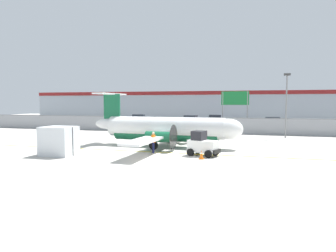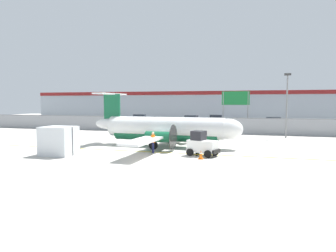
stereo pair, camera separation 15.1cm
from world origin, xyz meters
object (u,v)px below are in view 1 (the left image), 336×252
at_px(baggage_tug, 202,144).
at_px(highway_sign, 235,102).
at_px(ground_crew_worker, 153,141).
at_px(apron_light_pole, 286,100).
at_px(parked_car_0, 138,118).
at_px(cargo_container, 59,141).
at_px(traffic_cone_near_right, 201,155).
at_px(traffic_cone_near_left, 147,138).
at_px(parked_car_2, 191,120).
at_px(parked_car_6, 307,125).
at_px(commuter_airplane, 168,129).
at_px(parked_car_4, 248,124).
at_px(parked_car_1, 149,122).
at_px(parked_car_5, 273,122).
at_px(parked_car_3, 214,119).

xyz_separation_m(baggage_tug, highway_sign, (1.50, 18.24, 3.28)).
xyz_separation_m(ground_crew_worker, apron_light_pole, (11.34, 13.37, 3.35)).
bearing_deg(ground_crew_worker, parked_car_0, 88.34).
bearing_deg(cargo_container, traffic_cone_near_right, 7.79).
relative_size(ground_crew_worker, traffic_cone_near_left, 2.66).
relative_size(parked_car_2, parked_car_6, 1.02).
height_order(parked_car_0, highway_sign, highway_sign).
relative_size(commuter_airplane, parked_car_4, 3.80).
bearing_deg(parked_car_6, ground_crew_worker, -121.99).
relative_size(commuter_airplane, parked_car_0, 3.68).
xyz_separation_m(parked_car_1, apron_light_pole, (19.93, -10.36, 3.41)).
height_order(commuter_airplane, cargo_container, commuter_airplane).
distance_m(parked_car_4, apron_light_pole, 10.33).
relative_size(cargo_container, parked_car_1, 0.56).
height_order(parked_car_5, apron_light_pole, apron_light_pole).
bearing_deg(parked_car_5, apron_light_pole, -88.01).
bearing_deg(cargo_container, parked_car_2, 84.35).
xyz_separation_m(parked_car_5, highway_sign, (-5.58, -10.03, 3.24)).
relative_size(traffic_cone_near_right, apron_light_pole, 0.09).
xyz_separation_m(ground_crew_worker, parked_car_3, (0.99, 34.15, -0.06)).
relative_size(traffic_cone_near_left, highway_sign, 0.12).
bearing_deg(parked_car_0, parked_car_2, 165.04).
relative_size(parked_car_0, parked_car_5, 1.03).
distance_m(parked_car_0, parked_car_3, 14.85).
distance_m(ground_crew_worker, traffic_cone_near_right, 4.47).
distance_m(parked_car_1, parked_car_4, 15.87).
distance_m(parked_car_0, parked_car_4, 23.32).
height_order(cargo_container, parked_car_5, cargo_container).
bearing_deg(apron_light_pole, parked_car_5, 91.09).
bearing_deg(parked_car_2, parked_car_3, 46.28).
height_order(parked_car_5, parked_car_6, same).
height_order(parked_car_0, parked_car_1, same).
distance_m(parked_car_2, parked_car_3, 5.08).
xyz_separation_m(baggage_tug, parked_car_3, (-2.99, 34.36, 0.04)).
bearing_deg(parked_car_6, highway_sign, -149.84).
bearing_deg(cargo_container, parked_car_4, 61.93).
height_order(parked_car_1, apron_light_pole, apron_light_pole).
relative_size(parked_car_3, parked_car_4, 1.01).
relative_size(traffic_cone_near_right, parked_car_4, 0.15).
xyz_separation_m(cargo_container, highway_sign, (12.11, 20.94, 3.04)).
relative_size(cargo_container, parked_car_4, 0.58).
distance_m(commuter_airplane, cargo_container, 9.50).
distance_m(baggage_tug, ground_crew_worker, 3.98).
height_order(commuter_airplane, apron_light_pole, apron_light_pole).
distance_m(traffic_cone_near_right, parked_car_6, 27.45).
distance_m(commuter_airplane, parked_car_1, 21.89).
height_order(commuter_airplane, ground_crew_worker, commuter_airplane).
bearing_deg(parked_car_6, traffic_cone_near_left, -135.86).
height_order(baggage_tug, parked_car_0, baggage_tug).
relative_size(traffic_cone_near_right, parked_car_2, 0.15).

